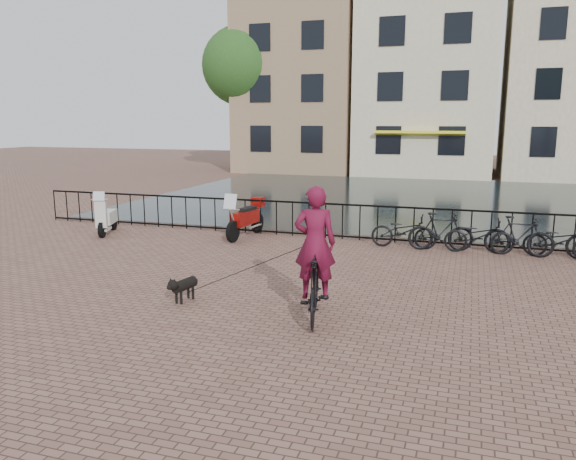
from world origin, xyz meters
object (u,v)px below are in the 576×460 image
(scooter, at_px, (107,211))
(motorcycle, at_px, (245,214))
(dog, at_px, (185,288))
(cyclist, at_px, (315,261))

(scooter, bearing_deg, motorcycle, -8.46)
(dog, xyz_separation_m, scooter, (-5.28, 4.99, 0.43))
(cyclist, xyz_separation_m, dog, (-2.58, 0.15, -0.76))
(dog, xyz_separation_m, motorcycle, (-1.14, 5.79, 0.44))
(scooter, bearing_deg, cyclist, -52.63)
(cyclist, distance_m, dog, 2.69)
(motorcycle, xyz_separation_m, scooter, (-4.14, -0.80, -0.01))
(motorcycle, bearing_deg, scooter, -162.89)
(cyclist, height_order, scooter, cyclist)
(dog, bearing_deg, cyclist, 7.84)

